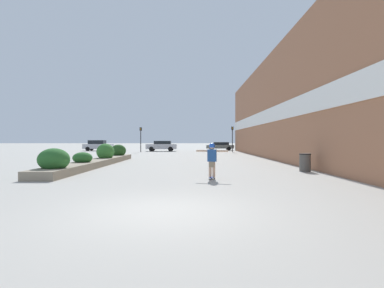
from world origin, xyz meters
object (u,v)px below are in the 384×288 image
object	(u,v)px
car_center_left	(286,145)
car_rightmost	(162,146)
trash_bin	(305,163)
car_center_right	(98,145)
skateboard	(212,178)
skateboarder	(212,156)
traffic_light_right	(232,135)
traffic_light_left	(141,135)
car_leftmost	(220,146)

from	to	relation	value
car_center_left	car_rightmost	world-z (taller)	car_center_left
trash_bin	car_center_right	distance (m)	36.63
skateboard	car_center_left	bearing A→B (deg)	80.57
car_center_right	trash_bin	bearing A→B (deg)	34.03
skateboarder	traffic_light_right	world-z (taller)	traffic_light_right
traffic_light_right	car_center_left	bearing A→B (deg)	32.16
skateboard	traffic_light_left	xyz separation A→B (m)	(-7.95, 27.95, 2.23)
skateboarder	traffic_light_left	xyz separation A→B (m)	(-7.95, 27.95, 1.35)
car_leftmost	car_rightmost	world-z (taller)	car_rightmost
skateboarder	car_rightmost	size ratio (longest dim) A/B	0.32
car_center_left	skateboard	bearing A→B (deg)	-21.81
car_leftmost	trash_bin	bearing A→B (deg)	-177.29
trash_bin	traffic_light_left	world-z (taller)	traffic_light_left
car_leftmost	car_center_right	distance (m)	19.08
skateboard	skateboarder	distance (m)	0.88
car_rightmost	traffic_light_left	world-z (taller)	traffic_light_left
trash_bin	traffic_light_right	size ratio (longest dim) A/B	0.27
car_rightmost	traffic_light_left	size ratio (longest dim) A/B	1.32
skateboard	traffic_light_left	size ratio (longest dim) A/B	0.19
skateboarder	traffic_light_right	bearing A→B (deg)	93.35
car_leftmost	car_rightmost	bearing A→B (deg)	114.79
skateboarder	car_center_left	bearing A→B (deg)	80.57
skateboard	traffic_light_right	world-z (taller)	traffic_light_right
car_center_left	car_center_right	xyz separation A→B (m)	(-29.02, -0.40, 0.02)
car_center_left	traffic_light_left	distance (m)	22.30
skateboard	car_center_right	xyz separation A→B (m)	(-15.50, 33.39, 0.77)
car_leftmost	car_center_right	size ratio (longest dim) A/B	1.01
skateboard	traffic_light_right	distance (m)	28.55
car_center_right	skateboard	bearing A→B (deg)	24.90
car_center_left	traffic_light_right	bearing A→B (deg)	-57.84
skateboard	car_rightmost	xyz separation A→B (m)	(-5.46, 31.33, 0.74)
traffic_light_left	skateboard	bearing A→B (deg)	-74.12
car_center_right	traffic_light_left	world-z (taller)	traffic_light_left
car_rightmost	car_leftmost	bearing A→B (deg)	-65.21
car_center_left	traffic_light_left	xyz separation A→B (m)	(-21.47, -5.84, 1.49)
car_rightmost	car_center_right	bearing A→B (deg)	78.42
car_rightmost	traffic_light_right	xyz separation A→B (m)	(9.93, -3.23, 1.56)
traffic_light_right	skateboard	bearing A→B (deg)	-99.03
car_leftmost	traffic_light_right	xyz separation A→B (m)	(1.00, -7.36, 1.67)
car_leftmost	car_center_right	world-z (taller)	car_center_right
skateboarder	car_center_right	size ratio (longest dim) A/B	0.33
car_rightmost	traffic_light_right	bearing A→B (deg)	-108.03
trash_bin	car_rightmost	world-z (taller)	car_rightmost
trash_bin	traffic_light_right	bearing A→B (deg)	91.21
skateboarder	car_leftmost	xyz separation A→B (m)	(3.47, 35.46, -0.24)
skateboard	car_center_right	size ratio (longest dim) A/B	0.15
skateboarder	car_center_left	world-z (taller)	car_center_left
car_rightmost	car_center_left	bearing A→B (deg)	-82.61
traffic_light_left	traffic_light_right	bearing A→B (deg)	0.69
car_center_left	traffic_light_left	bearing A→B (deg)	-74.78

